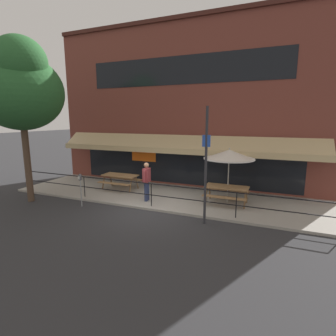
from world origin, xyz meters
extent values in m
plane|color=#2D2D30|center=(0.00, 0.00, 0.00)|extent=(120.00, 120.00, 0.00)
cube|color=#9E998E|center=(0.00, 2.00, 0.05)|extent=(15.00, 4.00, 0.10)
cube|color=brown|center=(0.00, 4.25, 4.23)|extent=(15.00, 0.50, 8.46)
cube|color=black|center=(0.00, 3.99, 6.09)|extent=(10.50, 0.02, 1.40)
cube|color=#46211B|center=(0.00, 4.19, 8.56)|extent=(15.00, 0.62, 0.20)
cube|color=black|center=(0.00, 3.99, 1.35)|extent=(12.00, 0.02, 2.30)
cube|color=orange|center=(-2.25, 3.97, 1.65)|extent=(1.50, 0.02, 0.70)
cube|color=tan|center=(0.00, 3.45, 2.50)|extent=(13.80, 0.92, 0.70)
cube|color=tan|center=(0.00, 2.94, 2.10)|extent=(13.80, 0.08, 0.28)
cylinder|color=black|center=(-6.90, 0.30, 0.57)|extent=(0.04, 0.04, 0.95)
cylinder|color=black|center=(-3.45, 0.30, 0.57)|extent=(0.04, 0.04, 0.95)
cylinder|color=black|center=(0.00, 0.30, 0.57)|extent=(0.04, 0.04, 0.95)
cylinder|color=black|center=(3.45, 0.30, 0.57)|extent=(0.04, 0.04, 0.95)
cube|color=black|center=(0.00, 0.30, 1.05)|extent=(13.80, 0.04, 0.04)
cube|color=black|center=(0.00, 0.30, 0.57)|extent=(13.80, 0.03, 0.03)
cube|color=#997047|center=(-2.62, 2.05, 0.84)|extent=(1.80, 0.80, 0.05)
cube|color=#997047|center=(-2.62, 1.47, 0.54)|extent=(1.80, 0.26, 0.04)
cube|color=#997047|center=(-2.62, 2.63, 0.54)|extent=(1.80, 0.26, 0.04)
cylinder|color=brown|center=(-1.82, 1.73, 0.47)|extent=(0.07, 0.30, 0.73)
cylinder|color=brown|center=(-1.82, 2.37, 0.47)|extent=(0.07, 0.30, 0.73)
cylinder|color=brown|center=(-3.42, 1.73, 0.47)|extent=(0.07, 0.30, 0.73)
cylinder|color=brown|center=(-3.42, 2.37, 0.47)|extent=(0.07, 0.30, 0.73)
cube|color=#997047|center=(2.84, 1.78, 0.84)|extent=(1.80, 0.80, 0.05)
cube|color=#997047|center=(2.84, 1.20, 0.54)|extent=(1.80, 0.26, 0.04)
cube|color=#997047|center=(2.84, 2.36, 0.54)|extent=(1.80, 0.26, 0.04)
cylinder|color=brown|center=(3.64, 1.46, 0.47)|extent=(0.07, 0.30, 0.73)
cylinder|color=brown|center=(3.64, 2.10, 0.47)|extent=(0.07, 0.30, 0.73)
cylinder|color=brown|center=(2.04, 1.46, 0.47)|extent=(0.07, 0.30, 0.73)
cylinder|color=brown|center=(2.04, 2.10, 0.47)|extent=(0.07, 0.30, 0.73)
cylinder|color=#B7B2A8|center=(2.84, 2.06, 1.25)|extent=(0.04, 0.04, 2.30)
cone|color=silver|center=(2.84, 2.06, 2.20)|extent=(2.10, 2.10, 0.40)
cylinder|color=white|center=(2.84, 2.06, 2.01)|extent=(2.14, 2.14, 0.04)
sphere|color=#B7B2A8|center=(2.84, 2.06, 2.44)|extent=(0.07, 0.07, 0.07)
cylinder|color=navy|center=(-0.50, 0.78, 0.53)|extent=(0.15, 0.15, 0.86)
cylinder|color=navy|center=(-0.51, 0.98, 0.53)|extent=(0.15, 0.15, 0.86)
cube|color=maroon|center=(-0.50, 0.88, 1.26)|extent=(0.27, 0.42, 0.60)
cylinder|color=maroon|center=(-0.48, 0.62, 1.23)|extent=(0.10, 0.10, 0.54)
cylinder|color=maroon|center=(-0.52, 1.14, 1.23)|extent=(0.10, 0.10, 0.54)
sphere|color=#9E7051|center=(-0.50, 0.88, 1.70)|extent=(0.22, 0.22, 0.22)
cylinder|color=gray|center=(-2.86, -0.62, 0.57)|extent=(0.04, 0.04, 1.15)
cylinder|color=#4C4C51|center=(-2.86, -0.62, 1.25)|extent=(0.15, 0.15, 0.20)
sphere|color=#4C4C51|center=(-2.86, -0.62, 1.35)|extent=(0.14, 0.14, 0.14)
cube|color=silver|center=(-2.86, -0.70, 1.26)|extent=(0.08, 0.01, 0.13)
cylinder|color=#2D2D33|center=(2.46, -0.45, 2.05)|extent=(0.09, 0.09, 4.11)
cube|color=blue|center=(2.46, -0.47, 2.96)|extent=(0.28, 0.02, 0.40)
cylinder|color=brown|center=(-5.50, -0.90, 1.78)|extent=(0.28, 0.28, 3.56)
ellipsoid|color=#28602D|center=(-5.50, -0.90, 4.76)|extent=(3.70, 3.33, 3.14)
ellipsoid|color=#28602D|center=(-4.94, -1.27, 5.87)|extent=(2.22, 2.03, 2.03)
camera|label=1|loc=(4.62, -9.10, 3.71)|focal=28.00mm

